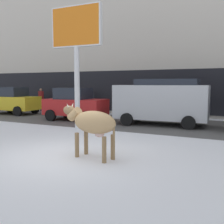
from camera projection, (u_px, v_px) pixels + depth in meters
ground_plane at (66, 155)px, 7.90m from camera, size 120.00×120.00×0.00m
road_strip at (147, 123)px, 14.20m from camera, size 60.00×5.60×0.01m
building_facade at (179, 23)px, 19.46m from camera, size 44.00×6.10×13.00m
cow_tan at (92, 123)px, 7.51m from camera, size 1.93×0.82×1.54m
billboard at (76, 34)px, 12.07m from camera, size 2.52×0.27×5.56m
car_yellow_hatchback at (13, 101)px, 18.66m from camera, size 3.61×2.11×1.86m
car_red_hatchback at (75, 104)px, 15.48m from camera, size 3.61×2.11×1.86m
car_silver_van at (162, 101)px, 13.63m from camera, size 4.72×2.36×2.32m
pedestrian_near_billboard at (41, 99)px, 21.11m from camera, size 0.36×0.24×1.73m
pedestrian_by_cars at (90, 101)px, 19.10m from camera, size 0.36×0.24×1.73m
pedestrian_far_left at (139, 103)px, 17.43m from camera, size 0.36×0.24×1.73m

